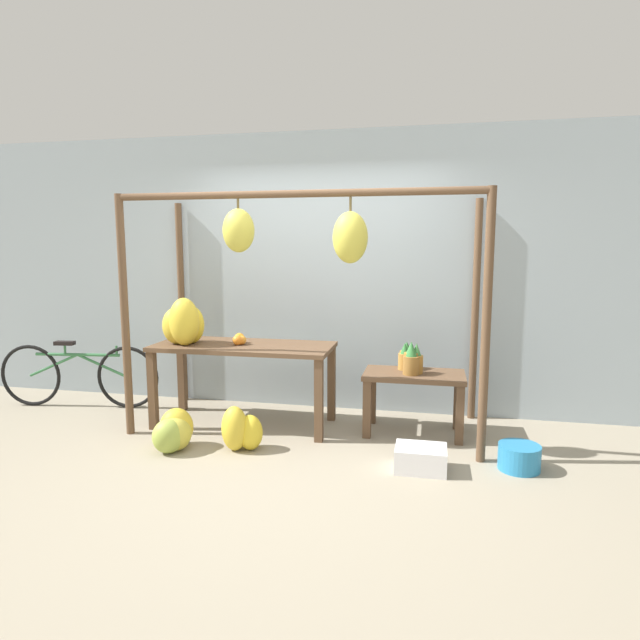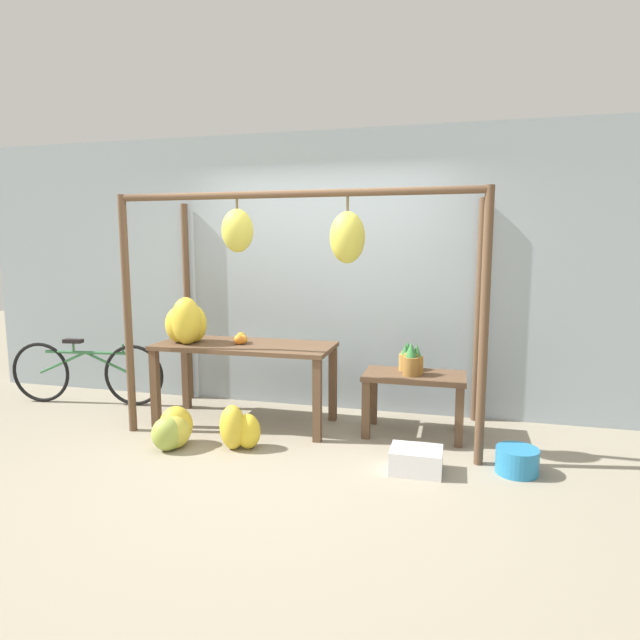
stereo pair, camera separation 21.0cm
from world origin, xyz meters
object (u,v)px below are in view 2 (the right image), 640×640
(orange_pile, at_px, (241,339))
(banana_pile_ground_left, at_px, (173,430))
(banana_pile_on_table, at_px, (187,323))
(parked_bicycle, at_px, (86,372))
(pineapple_cluster, at_px, (410,360))
(banana_pile_ground_right, at_px, (239,429))
(fruit_crate_white, at_px, (416,460))
(blue_bucket, at_px, (517,461))

(orange_pile, bearing_deg, banana_pile_ground_left, -114.14)
(orange_pile, height_order, banana_pile_ground_left, orange_pile)
(banana_pile_on_table, relative_size, parked_bicycle, 0.26)
(pineapple_cluster, xyz_separation_m, banana_pile_ground_right, (-1.34, -0.73, -0.50))
(fruit_crate_white, distance_m, parked_bicycle, 3.65)
(banana_pile_on_table, bearing_deg, fruit_crate_white, -16.02)
(pineapple_cluster, distance_m, banana_pile_ground_left, 2.13)
(pineapple_cluster, distance_m, banana_pile_ground_right, 1.60)
(banana_pile_on_table, height_order, blue_bucket, banana_pile_on_table)
(orange_pile, distance_m, banana_pile_ground_left, 1.03)
(banana_pile_ground_left, xyz_separation_m, banana_pile_ground_right, (0.55, 0.11, 0.02))
(banana_pile_on_table, relative_size, orange_pile, 2.16)
(banana_pile_ground_left, distance_m, blue_bucket, 2.74)
(blue_bucket, bearing_deg, parked_bicycle, 170.46)
(banana_pile_ground_right, xyz_separation_m, blue_bucket, (2.19, 0.07, -0.07))
(banana_pile_ground_right, bearing_deg, parked_bicycle, 159.30)
(pineapple_cluster, height_order, blue_bucket, pineapple_cluster)
(blue_bucket, bearing_deg, banana_pile_on_table, 170.96)
(orange_pile, height_order, pineapple_cluster, orange_pile)
(fruit_crate_white, height_order, blue_bucket, blue_bucket)
(banana_pile_on_table, relative_size, blue_bucket, 1.41)
(pineapple_cluster, xyz_separation_m, blue_bucket, (0.86, -0.66, -0.57))
(banana_pile_ground_right, xyz_separation_m, parked_bicycle, (-2.07, 0.78, 0.17))
(orange_pile, bearing_deg, parked_bicycle, 174.72)
(pineapple_cluster, bearing_deg, banana_pile_ground_right, -151.42)
(orange_pile, xyz_separation_m, blue_bucket, (2.41, -0.55, -0.72))
(banana_pile_on_table, xyz_separation_m, pineapple_cluster, (2.07, 0.20, -0.28))
(banana_pile_ground_right, height_order, blue_bucket, banana_pile_ground_right)
(orange_pile, distance_m, banana_pile_ground_right, 0.91)
(pineapple_cluster, height_order, parked_bicycle, pineapple_cluster)
(fruit_crate_white, xyz_separation_m, parked_bicycle, (-3.53, 0.88, 0.25))
(banana_pile_on_table, relative_size, banana_pile_ground_right, 1.06)
(orange_pile, bearing_deg, fruit_crate_white, -22.85)
(banana_pile_ground_right, bearing_deg, fruit_crate_white, -3.88)
(banana_pile_on_table, bearing_deg, banana_pile_ground_right, -35.92)
(fruit_crate_white, distance_m, blue_bucket, 0.75)
(banana_pile_ground_left, bearing_deg, parked_bicycle, 149.57)
(banana_pile_on_table, distance_m, pineapple_cluster, 2.10)
(banana_pile_ground_left, relative_size, parked_bicycle, 0.29)
(banana_pile_ground_left, xyz_separation_m, fruit_crate_white, (2.01, 0.01, -0.06))
(banana_pile_on_table, bearing_deg, pineapple_cluster, 5.42)
(banana_pile_ground_left, distance_m, parked_bicycle, 1.78)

